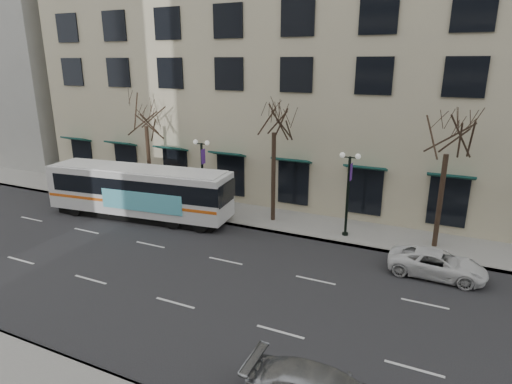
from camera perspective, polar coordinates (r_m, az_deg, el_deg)
The scene contains 11 objects.
ground at distance 21.46m, azimuth -7.10°, elevation -11.56°, with size 160.00×160.00×0.00m, color black.
sidewalk_far at distance 27.34m, azimuth 12.17°, elevation -5.17°, with size 80.00×4.00×0.15m, color gray.
building_hotel at distance 38.87m, azimuth 7.02°, elevation 19.51°, with size 40.00×20.00×24.00m, color beige.
building_far_upblock at distance 60.84m, azimuth -29.20°, elevation 18.53°, with size 28.00×20.00×28.00m, color #999993.
tree_far_left at distance 32.10m, azimuth -14.55°, elevation 10.18°, with size 3.60×3.60×8.34m.
tree_far_mid at distance 26.90m, azimuth 2.43°, elevation 9.92°, with size 3.60×3.60×8.55m.
tree_far_right at distance 24.93m, azimuth 24.29°, elevation 6.76°, with size 3.60×3.60×8.06m.
lamp_post_left at distance 29.38m, azimuth -7.15°, elevation 2.54°, with size 1.22×0.45×5.21m.
lamp_post_right at distance 25.66m, azimuth 12.17°, elevation 0.15°, with size 1.22×0.45×5.21m.
city_bus at distance 29.81m, azimuth -15.21°, elevation 0.19°, with size 13.03×4.19×3.47m.
white_pickup at distance 23.21m, azimuth 22.98°, elevation -8.80°, with size 2.13×4.61×1.28m, color white.
Camera 1 is at (10.27, -15.84, 10.20)m, focal length 30.00 mm.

